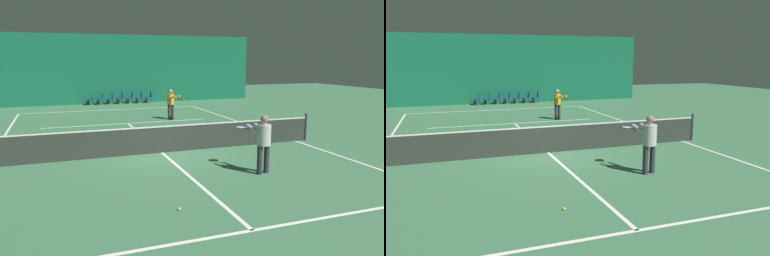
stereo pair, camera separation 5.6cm
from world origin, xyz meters
TOP-DOWN VIEW (x-y plane):
  - ground_plane at (0.00, 0.00)m, footprint 60.00×60.00m
  - backdrop_curtain at (0.00, 15.53)m, footprint 23.00×0.12m
  - court_line_baseline_far at (0.00, 11.90)m, footprint 11.00×0.10m
  - court_line_service_far at (0.00, 6.40)m, footprint 8.25×0.10m
  - court_line_service_near at (0.00, -6.40)m, footprint 8.25×0.10m
  - court_line_sideline_right at (5.50, 0.00)m, footprint 0.10×23.80m
  - court_line_centre at (0.00, 0.00)m, footprint 0.10×12.80m
  - tennis_net at (0.00, 0.00)m, footprint 12.00×0.10m
  - player_near at (2.05, -3.26)m, footprint 0.65×1.40m
  - player_far at (2.47, 6.94)m, footprint 0.97×1.32m
  - courtside_chair_0 at (-1.06, 14.98)m, footprint 0.44×0.44m
  - courtside_chair_1 at (-0.35, 14.98)m, footprint 0.44×0.44m
  - courtside_chair_2 at (0.37, 14.98)m, footprint 0.44×0.44m
  - courtside_chair_3 at (1.08, 14.98)m, footprint 0.44×0.44m
  - courtside_chair_4 at (1.79, 14.98)m, footprint 0.44×0.44m
  - courtside_chair_5 at (2.50, 14.98)m, footprint 0.44×0.44m
  - courtside_chair_6 at (3.21, 14.98)m, footprint 0.44×0.44m
  - tennis_ball at (-1.01, -5.00)m, footprint 0.07×0.07m

SIDE VIEW (x-z plane):
  - ground_plane at x=0.00m, z-range 0.00..0.00m
  - court_line_baseline_far at x=0.00m, z-range 0.00..0.00m
  - court_line_service_far at x=0.00m, z-range 0.00..0.00m
  - court_line_service_near at x=0.00m, z-range 0.00..0.00m
  - court_line_sideline_right at x=5.50m, z-range 0.00..0.00m
  - court_line_centre at x=0.00m, z-range 0.00..0.00m
  - tennis_ball at x=-1.01m, z-range 0.00..0.07m
  - courtside_chair_0 at x=-1.06m, z-range 0.07..0.91m
  - courtside_chair_1 at x=-0.35m, z-range 0.07..0.91m
  - courtside_chair_2 at x=0.37m, z-range 0.07..0.91m
  - courtside_chair_3 at x=1.08m, z-range 0.07..0.91m
  - courtside_chair_4 at x=1.79m, z-range 0.07..0.91m
  - courtside_chair_5 at x=2.50m, z-range 0.07..0.91m
  - courtside_chair_6 at x=3.21m, z-range 0.07..0.91m
  - tennis_net at x=0.00m, z-range -0.02..1.05m
  - player_far at x=2.47m, z-range 0.13..1.75m
  - player_near at x=2.05m, z-range 0.14..1.81m
  - backdrop_curtain at x=0.00m, z-range 0.00..4.95m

